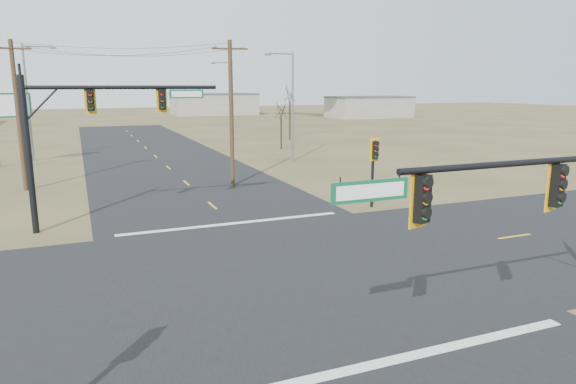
% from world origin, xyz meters
% --- Properties ---
extents(ground, '(320.00, 320.00, 0.00)m').
position_xyz_m(ground, '(0.00, 0.00, 0.00)').
color(ground, brown).
rests_on(ground, ground).
extents(road_ew, '(160.00, 14.00, 0.02)m').
position_xyz_m(road_ew, '(0.00, 0.00, 0.01)').
color(road_ew, black).
rests_on(road_ew, ground).
extents(road_ns, '(14.00, 160.00, 0.02)m').
position_xyz_m(road_ns, '(0.00, 0.00, 0.01)').
color(road_ns, black).
rests_on(road_ns, ground).
extents(stop_bar_near, '(12.00, 0.40, 0.01)m').
position_xyz_m(stop_bar_near, '(0.00, -7.50, 0.03)').
color(stop_bar_near, silver).
rests_on(stop_bar_near, road_ns).
extents(stop_bar_far, '(12.00, 0.40, 0.01)m').
position_xyz_m(stop_bar_far, '(0.00, 7.50, 0.03)').
color(stop_bar_far, silver).
rests_on(stop_bar_far, road_ns).
extents(mast_arm_near, '(10.32, 0.54, 6.04)m').
position_xyz_m(mast_arm_near, '(3.40, -9.07, 4.42)').
color(mast_arm_near, black).
rests_on(mast_arm_near, ground).
extents(mast_arm_far, '(9.53, 0.47, 7.72)m').
position_xyz_m(mast_arm_far, '(-6.75, 9.62, 5.54)').
color(mast_arm_far, black).
rests_on(mast_arm_far, ground).
extents(pedestal_signal_ne, '(0.63, 0.54, 4.20)m').
position_xyz_m(pedestal_signal_ne, '(8.87, 7.94, 3.09)').
color(pedestal_signal_ne, black).
rests_on(pedestal_signal_ne, ground).
extents(utility_pole_near, '(2.52, 0.46, 10.32)m').
position_xyz_m(utility_pole_near, '(2.98, 17.72, 5.34)').
color(utility_pole_near, '#45311D').
rests_on(utility_pole_near, ground).
extents(utility_pole_far, '(2.50, 0.35, 10.24)m').
position_xyz_m(utility_pole_far, '(-10.95, 21.64, 5.29)').
color(utility_pole_far, '#45311D').
rests_on(utility_pole_far, ground).
extents(highway_sign, '(3.47, 0.70, 6.58)m').
position_xyz_m(highway_sign, '(-12.70, 34.21, 4.61)').
color(highway_sign, slate).
rests_on(highway_sign, ground).
extents(streetlight_a, '(2.86, 0.27, 10.29)m').
position_xyz_m(streetlight_a, '(11.61, 27.49, 5.78)').
color(streetlight_a, slate).
rests_on(streetlight_a, ground).
extents(streetlight_b, '(2.89, 0.38, 10.35)m').
position_xyz_m(streetlight_b, '(12.04, 49.29, 5.81)').
color(streetlight_b, slate).
rests_on(streetlight_b, ground).
extents(streetlight_c, '(3.06, 0.28, 11.03)m').
position_xyz_m(streetlight_c, '(-11.22, 37.36, 6.19)').
color(streetlight_c, slate).
rests_on(streetlight_c, ground).
extents(bare_tree_c, '(2.67, 2.67, 5.69)m').
position_xyz_m(bare_tree_c, '(14.41, 37.02, 4.46)').
color(bare_tree_c, black).
rests_on(bare_tree_c, ground).
extents(bare_tree_d, '(3.23, 3.23, 7.70)m').
position_xyz_m(bare_tree_d, '(19.26, 46.14, 6.20)').
color(bare_tree_d, black).
rests_on(bare_tree_d, ground).
extents(warehouse_mid, '(20.00, 12.00, 5.00)m').
position_xyz_m(warehouse_mid, '(25.00, 110.00, 2.50)').
color(warehouse_mid, gray).
rests_on(warehouse_mid, ground).
extents(warehouse_right, '(18.00, 10.00, 4.50)m').
position_xyz_m(warehouse_right, '(55.00, 85.00, 2.25)').
color(warehouse_right, gray).
rests_on(warehouse_right, ground).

